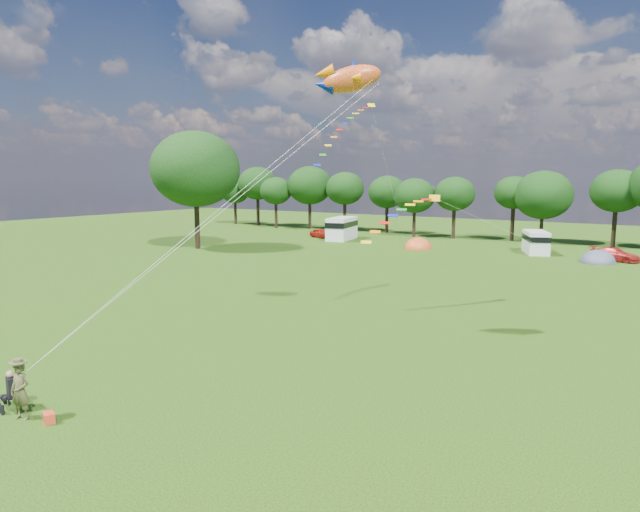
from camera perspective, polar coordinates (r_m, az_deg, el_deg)
The scene contains 15 objects.
ground_plane at distance 22.84m, azimuth -11.39°, elevation -12.45°, with size 180.00×180.00×0.00m, color black.
tree_line at distance 70.74m, azimuth 25.52°, elevation 6.15°, with size 102.98×10.98×10.27m.
big_tree at distance 62.41m, azimuth -13.16°, elevation 9.01°, with size 10.00×10.00×13.28m.
car_a at distance 72.52m, azimuth 0.03°, elevation 2.43°, with size 1.40×3.55×1.18m, color #B11C10.
car_c at distance 59.51m, azimuth 28.91°, elevation 0.15°, with size 1.82×4.33×1.30m, color red.
campervan_b at distance 70.24m, azimuth 2.34°, elevation 3.04°, with size 3.73×6.36×2.92m.
campervan_c at distance 61.87m, azimuth 22.02°, elevation 1.46°, with size 3.79×5.34×2.41m.
tent_orange at distance 62.41m, azimuth 10.40°, elevation 0.81°, with size 3.23×3.54×2.53m.
tent_greyblue at distance 57.70m, azimuth 27.48°, elevation -0.61°, with size 3.28×3.59×2.44m.
kite_flyer at distance 20.95m, azimuth -29.34°, elevation -12.46°, with size 0.72×0.47×1.97m, color #4F4E2B.
camp_chair at distance 21.93m, azimuth -29.98°, elevation -11.94°, with size 0.70×0.71×1.44m.
kite_bag at distance 20.56m, azimuth -26.94°, elevation -15.11°, with size 0.49×0.33×0.35m, color red.
fish_kite at distance 26.48m, azimuth 2.85°, elevation 18.35°, with size 3.37×2.36×1.80m.
streamer_kite_a at distance 49.78m, azimuth 3.10°, elevation 13.84°, with size 3.42×5.63×5.79m.
streamer_kite_c at distance 33.47m, azimuth 9.32°, elevation 4.78°, with size 3.28×4.93×2.84m.
Camera 1 is at (15.19, -15.04, 8.04)m, focal length 30.00 mm.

